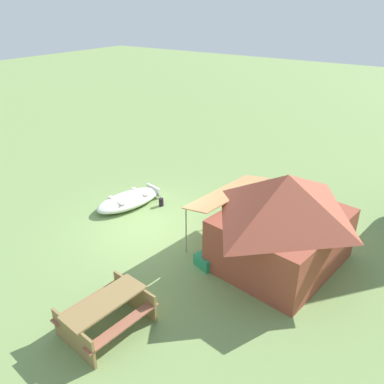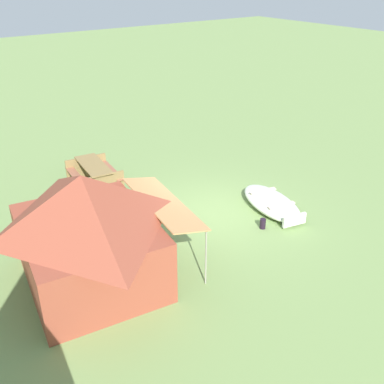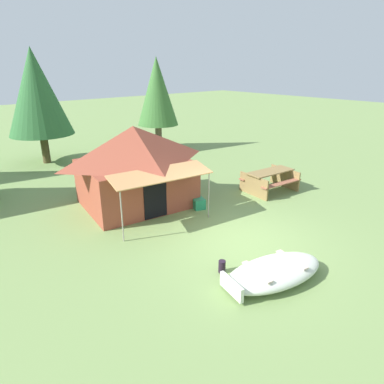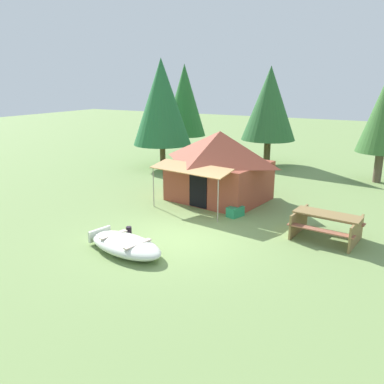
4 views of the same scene
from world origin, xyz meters
name	(u,v)px [view 1 (image 1 of 4)]	position (x,y,z in m)	size (l,w,h in m)	color
ground_plane	(152,228)	(0.00, 0.00, 0.00)	(80.00, 80.00, 0.00)	#749151
beached_rowboat	(129,200)	(-0.74, -1.68, 0.22)	(2.66, 1.63, 0.42)	silver
canvas_cabin_tent	(283,219)	(-0.66, 4.05, 1.38)	(3.98, 4.20, 2.66)	brown
picnic_table	(106,311)	(3.80, 1.91, 0.49)	(2.00, 1.60, 0.78)	olive
cooler_box	(205,261)	(0.70, 2.48, 0.17)	(0.57, 0.36, 0.34)	#258A59
fuel_can	(161,202)	(-1.37, -0.71, 0.15)	(0.17, 0.17, 0.29)	black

